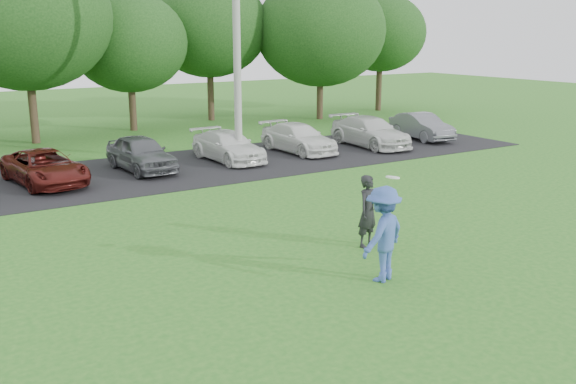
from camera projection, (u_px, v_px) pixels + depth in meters
The scene contains 7 objects.
ground at pixel (387, 297), 12.06m from camera, with size 100.00×100.00×0.00m, color #256A1E.
parking_lot at pixel (146, 172), 22.74m from camera, with size 32.00×6.50×0.03m, color black.
utility_pole at pixel (237, 37), 23.29m from camera, with size 0.28×0.28×9.36m, color #9D9D98.
frisbee_player at pixel (383, 234), 12.68m from camera, with size 1.42×1.10×2.18m.
camera_bystander at pixel (368, 211), 14.74m from camera, with size 0.71×0.57×1.69m.
parked_cars at pixel (136, 156), 22.45m from camera, with size 28.11×4.94×1.26m.
tree_row at pixel (99, 31), 30.35m from camera, with size 42.39×9.85×8.64m.
Camera 1 is at (-7.54, -8.51, 4.85)m, focal length 40.00 mm.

